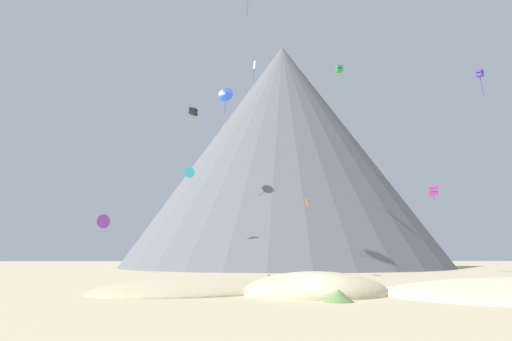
{
  "coord_description": "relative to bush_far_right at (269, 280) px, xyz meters",
  "views": [
    {
      "loc": [
        -4.61,
        -33.59,
        2.84
      ],
      "look_at": [
        -2.36,
        42.44,
        15.69
      ],
      "focal_mm": 35.12,
      "sensor_mm": 36.0,
      "label": 1
    }
  ],
  "objects": [
    {
      "name": "bush_far_left",
      "position": [
        0.95,
        -3.26,
        -0.16
      ],
      "size": [
        2.71,
        2.71,
        0.69
      ],
      "primitive_type": "cone",
      "rotation": [
        0.0,
        0.0,
        2.03
      ],
      "color": "#568442",
      "rests_on": "ground_plane"
    },
    {
      "name": "bush_mid_center",
      "position": [
        -7.52,
        -11.49,
        -0.19
      ],
      "size": [
        2.44,
        2.44,
        0.64
      ],
      "primitive_type": "cone",
      "rotation": [
        0.0,
        0.0,
        1.93
      ],
      "color": "#568442",
      "rests_on": "ground_plane"
    },
    {
      "name": "bush_far_right",
      "position": [
        0.0,
        0.0,
        0.0
      ],
      "size": [
        2.43,
        2.43,
        1.02
      ],
      "primitive_type": "cone",
      "rotation": [
        0.0,
        0.0,
        3.23
      ],
      "color": "#568442",
      "rests_on": "ground_plane"
    },
    {
      "name": "kite_magenta_low",
      "position": [
        29.25,
        32.82,
        12.83
      ],
      "size": [
        1.83,
        1.87,
        4.12
      ],
      "rotation": [
        0.0,
        0.0,
        5.82
      ],
      "color": "#D1339E"
    },
    {
      "name": "ground_plane",
      "position": [
        1.95,
        -15.11,
        -0.51
      ],
      "size": [
        400.0,
        400.0,
        0.0
      ],
      "primitive_type": "plane",
      "color": "#CCBA8E"
    },
    {
      "name": "kite_violet_low",
      "position": [
        -24.91,
        32.79,
        7.67
      ],
      "size": [
        1.91,
        1.65,
        2.26
      ],
      "rotation": [
        0.0,
        0.0,
        3.83
      ],
      "color": "purple"
    },
    {
      "name": "bush_near_left",
      "position": [
        17.73,
        -3.96,
        -0.21
      ],
      "size": [
        3.35,
        3.35,
        0.6
      ],
      "primitive_type": "cone",
      "rotation": [
        0.0,
        0.0,
        1.11
      ],
      "color": "#386633",
      "rests_on": "ground_plane"
    },
    {
      "name": "kite_orange_low",
      "position": [
        6.5,
        19.98,
        9.33
      ],
      "size": [
        1.45,
        2.52,
        2.33
      ],
      "rotation": [
        0.0,
        0.0,
        4.49
      ],
      "color": "orange"
    },
    {
      "name": "dune_midground",
      "position": [
        2.89,
        -10.54,
        -0.51
      ],
      "size": [
        14.0,
        15.27,
        3.23
      ],
      "primitive_type": "ellipsoid",
      "rotation": [
        0.0,
        0.0,
        1.28
      ],
      "color": "beige",
      "rests_on": "ground_plane"
    },
    {
      "name": "bush_near_right",
      "position": [
        19.61,
        -5.91,
        -0.19
      ],
      "size": [
        2.32,
        2.32,
        0.63
      ],
      "primitive_type": "cone",
      "rotation": [
        0.0,
        0.0,
        3.47
      ],
      "color": "#477238",
      "rests_on": "ground_plane"
    },
    {
      "name": "kite_blue_high",
      "position": [
        -5.29,
        28.28,
        27.69
      ],
      "size": [
        2.56,
        1.45,
        4.57
      ],
      "rotation": [
        0.0,
        0.0,
        5.99
      ],
      "color": "blue"
    },
    {
      "name": "rock_massif",
      "position": [
        6.87,
        67.27,
        24.92
      ],
      "size": [
        95.24,
        95.24,
        53.5
      ],
      "color": "slate",
      "rests_on": "ground_plane"
    },
    {
      "name": "kite_white_high",
      "position": [
        -0.43,
        37.15,
        35.82
      ],
      "size": [
        0.5,
        0.73,
        3.94
      ],
      "rotation": [
        0.0,
        0.0,
        1.22
      ],
      "color": "white"
    },
    {
      "name": "kite_cyan_mid",
      "position": [
        -11.21,
        33.03,
        15.8
      ],
      "size": [
        1.97,
        1.13,
        1.84
      ],
      "rotation": [
        0.0,
        0.0,
        2.95
      ],
      "color": "#33BCDB"
    },
    {
      "name": "kite_black_high",
      "position": [
        -11.32,
        37.89,
        27.58
      ],
      "size": [
        1.62,
        1.55,
        3.84
      ],
      "rotation": [
        0.0,
        0.0,
        4.4
      ],
      "color": "black"
    },
    {
      "name": "dune_foreground_left",
      "position": [
        -5.93,
        -6.71,
        -0.51
      ],
      "size": [
        23.08,
        23.69,
        1.84
      ],
      "primitive_type": "ellipsoid",
      "rotation": [
        0.0,
        0.0,
        0.86
      ],
      "color": "#CCBA8E",
      "rests_on": "ground_plane"
    },
    {
      "name": "kite_green_high",
      "position": [
        12.83,
        26.48,
        31.47
      ],
      "size": [
        1.04,
        1.05,
        3.18
      ],
      "rotation": [
        0.0,
        0.0,
        0.18
      ],
      "color": "green"
    },
    {
      "name": "bush_ridge_crest",
      "position": [
        3.3,
        -17.52,
        -0.12
      ],
      "size": [
        2.7,
        2.7,
        0.77
      ],
      "primitive_type": "cone",
      "rotation": [
        0.0,
        0.0,
        3.83
      ],
      "color": "#668C4C",
      "rests_on": "ground_plane"
    },
    {
      "name": "kite_indigo_mid",
      "position": [
        26.14,
        8.18,
        23.93
      ],
      "size": [
        1.03,
        1.02,
        3.18
      ],
      "rotation": [
        0.0,
        0.0,
        5.34
      ],
      "color": "#5138B2"
    }
  ]
}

